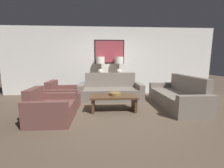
% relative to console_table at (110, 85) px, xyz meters
% --- Properties ---
extents(ground_plane, '(20.00, 20.00, 0.00)m').
position_rel_console_table_xyz_m(ground_plane, '(0.00, -2.20, -0.40)').
color(ground_plane, brown).
extents(back_wall, '(8.45, 0.12, 2.65)m').
position_rel_console_table_xyz_m(back_wall, '(0.00, 0.26, 0.93)').
color(back_wall, silver).
rests_on(back_wall, ground_plane).
extents(console_table, '(1.21, 0.37, 0.80)m').
position_rel_console_table_xyz_m(console_table, '(0.00, 0.00, 0.00)').
color(console_table, brown).
rests_on(console_table, ground_plane).
extents(table_lamp_left, '(0.34, 0.34, 0.70)m').
position_rel_console_table_xyz_m(table_lamp_left, '(-0.36, 0.00, 0.87)').
color(table_lamp_left, silver).
rests_on(table_lamp_left, console_table).
extents(table_lamp_right, '(0.34, 0.34, 0.70)m').
position_rel_console_table_xyz_m(table_lamp_right, '(0.36, 0.00, 0.87)').
color(table_lamp_right, silver).
rests_on(table_lamp_right, console_table).
extents(couch_by_back_wall, '(2.17, 0.91, 0.92)m').
position_rel_console_table_xyz_m(couch_by_back_wall, '(0.00, -0.69, -0.11)').
color(couch_by_back_wall, slate).
rests_on(couch_by_back_wall, ground_plane).
extents(couch_by_side, '(0.91, 2.17, 0.92)m').
position_rel_console_table_xyz_m(couch_by_side, '(1.94, -1.61, -0.11)').
color(couch_by_side, slate).
rests_on(couch_by_side, ground_plane).
extents(coffee_table, '(1.24, 0.59, 0.43)m').
position_rel_console_table_xyz_m(coffee_table, '(0.02, -1.90, -0.09)').
color(coffee_table, '#4C331E').
rests_on(coffee_table, ground_plane).
extents(decorative_bowl, '(0.32, 0.32, 0.07)m').
position_rel_console_table_xyz_m(decorative_bowl, '(0.06, -1.84, 0.06)').
color(decorative_bowl, olive).
rests_on(decorative_bowl, coffee_table).
extents(armchair_near_back_wall, '(0.92, 0.97, 0.76)m').
position_rel_console_table_xyz_m(armchair_near_back_wall, '(-1.47, -1.32, -0.14)').
color(armchair_near_back_wall, brown).
rests_on(armchair_near_back_wall, ground_plane).
extents(armchair_near_camera, '(0.92, 0.97, 0.76)m').
position_rel_console_table_xyz_m(armchair_near_camera, '(-1.47, -2.49, -0.14)').
color(armchair_near_camera, brown).
rests_on(armchair_near_camera, ground_plane).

